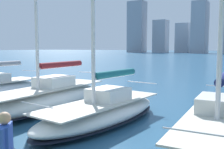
{
  "coord_description": "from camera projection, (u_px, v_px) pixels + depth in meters",
  "views": [
    {
      "loc": [
        -5.71,
        3.0,
        3.36
      ],
      "look_at": [
        0.29,
        -6.44,
        2.2
      ],
      "focal_mm": 42.0,
      "sensor_mm": 36.0,
      "label": 1
    }
  ],
  "objects": [
    {
      "name": "sailboat_navy",
      "position": [
        219.0,
        126.0,
        9.13
      ],
      "size": [
        3.3,
        8.6,
        11.56
      ],
      "color": "silver",
      "rests_on": "ground"
    },
    {
      "name": "sailboat_maroon",
      "position": [
        48.0,
        97.0,
        14.05
      ],
      "size": [
        2.81,
        8.85,
        12.04
      ],
      "color": "white",
      "rests_on": "ground"
    },
    {
      "name": "sailboat_teal",
      "position": [
        103.0,
        109.0,
        11.61
      ],
      "size": [
        2.99,
        7.8,
        11.8
      ],
      "color": "white",
      "rests_on": "ground"
    },
    {
      "name": "person_blue_shirt",
      "position": [
        6.0,
        149.0,
        4.57
      ],
      "size": [
        0.45,
        0.47,
        1.65
      ],
      "color": "#2D3347",
      "rests_on": "dock_pier"
    }
  ]
}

